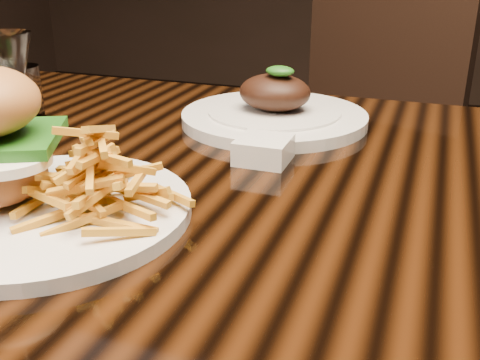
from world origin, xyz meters
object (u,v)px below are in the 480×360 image
(burger_plate, at_px, (39,168))
(far_dish, at_px, (274,112))
(dining_table, at_px, (276,238))
(chair_far, at_px, (361,134))
(wine_glass, at_px, (9,71))

(burger_plate, distance_m, far_dish, 0.43)
(dining_table, height_order, far_dish, far_dish)
(far_dish, bearing_deg, burger_plate, -107.76)
(burger_plate, bearing_deg, chair_far, 65.79)
(burger_plate, xyz_separation_m, far_dish, (0.13, 0.41, -0.04))
(chair_far, bearing_deg, burger_plate, -81.79)
(dining_table, distance_m, burger_plate, 0.30)
(burger_plate, bearing_deg, far_dish, 58.34)
(burger_plate, relative_size, wine_glass, 1.77)
(burger_plate, distance_m, chair_far, 1.11)
(wine_glass, relative_size, chair_far, 0.18)
(far_dish, relative_size, chair_far, 0.31)
(dining_table, xyz_separation_m, chair_far, (-0.01, 0.89, -0.13))
(dining_table, xyz_separation_m, far_dish, (-0.07, 0.24, 0.09))
(far_dish, bearing_deg, chair_far, 84.57)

